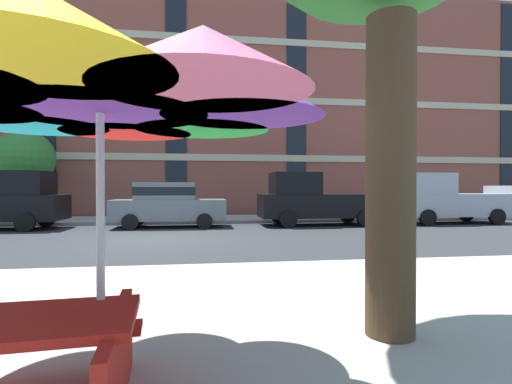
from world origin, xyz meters
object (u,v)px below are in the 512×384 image
object	(u,v)px
sedan_gray	(168,203)
patio_umbrella	(100,87)
pickup_black_midblock	(315,201)
pickup_silver	(444,200)
street_tree_left	(23,158)

from	to	relation	value
sedan_gray	patio_umbrella	xyz separation A→B (m)	(0.58, -12.70, 1.36)
pickup_black_midblock	pickup_silver	bearing A→B (deg)	0.00
sedan_gray	pickup_black_midblock	world-z (taller)	pickup_black_midblock
patio_umbrella	street_tree_left	bearing A→B (deg)	114.73
pickup_silver	street_tree_left	xyz separation A→B (m)	(-18.70, 3.38, 1.90)
patio_umbrella	sedan_gray	bearing A→B (deg)	92.64
pickup_black_midblock	pickup_silver	xyz separation A→B (m)	(5.87, 0.00, 0.00)
pickup_silver	street_tree_left	bearing A→B (deg)	169.76
sedan_gray	patio_umbrella	size ratio (longest dim) A/B	1.32
pickup_silver	street_tree_left	size ratio (longest dim) A/B	1.21
pickup_black_midblock	street_tree_left	size ratio (longest dim) A/B	1.21
sedan_gray	street_tree_left	bearing A→B (deg)	153.65
pickup_black_midblock	patio_umbrella	xyz separation A→B (m)	(-5.42, -12.70, 1.28)
street_tree_left	sedan_gray	bearing A→B (deg)	-26.35
sedan_gray	pickup_black_midblock	xyz separation A→B (m)	(6.01, 0.00, 0.08)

